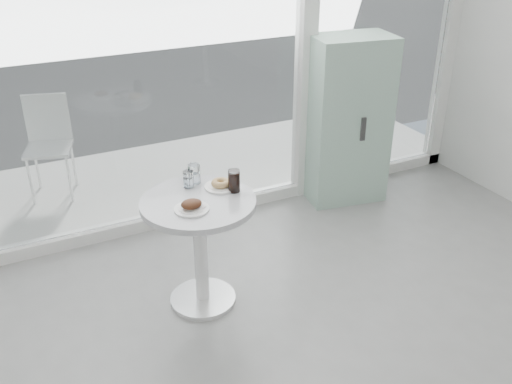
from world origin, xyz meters
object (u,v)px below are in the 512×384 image
main_table (200,231)px  water_tumbler_b (194,175)px  patio_chair (48,139)px  water_tumbler_a (188,180)px  mint_cabinet (347,120)px  plate_fritter (192,206)px  plate_donut (221,185)px  cola_glass (234,181)px

main_table → water_tumbler_b: size_ratio=5.93×
patio_chair → water_tumbler_a: (0.64, -1.83, 0.27)m
main_table → water_tumbler_b: (0.07, 0.23, 0.28)m
main_table → mint_cabinet: 1.93m
main_table → mint_cabinet: mint_cabinet is taller
main_table → plate_fritter: plate_fritter is taller
mint_cabinet → water_tumbler_b: bearing=-149.1°
water_tumbler_a → water_tumbler_b: bearing=33.7°
mint_cabinet → plate_fritter: bearing=-141.8°
main_table → mint_cabinet: size_ratio=0.53×
mint_cabinet → patio_chair: bearing=163.3°
plate_donut → water_tumbler_b: bearing=133.1°
mint_cabinet → main_table: bearing=-143.3°
plate_fritter → plate_donut: (0.27, 0.19, -0.01)m
patio_chair → water_tumbler_b: 1.94m
patio_chair → cola_glass: bearing=-49.9°
plate_donut → water_tumbler_b: water_tumbler_b is taller
main_table → patio_chair: bearing=107.2°
patio_chair → cola_glass: (0.88, -2.01, 0.29)m
main_table → plate_donut: (0.19, 0.10, 0.24)m
water_tumbler_b → main_table: bearing=-105.9°
water_tumbler_a → water_tumbler_b: 0.06m
water_tumbler_b → cola_glass: (0.18, -0.22, 0.01)m
mint_cabinet → cola_glass: 1.70m
mint_cabinet → cola_glass: size_ratio=9.90×
plate_fritter → patio_chair: bearing=104.6°
water_tumbler_a → patio_chair: bearing=109.3°
main_table → plate_fritter: (-0.07, -0.10, 0.25)m
water_tumbler_b → cola_glass: bearing=-50.7°
mint_cabinet → water_tumbler_a: (-1.69, -0.68, 0.10)m
mint_cabinet → plate_fritter: mint_cabinet is taller
mint_cabinet → plate_fritter: 2.03m
main_table → patio_chair: (-0.63, 2.02, -0.00)m
water_tumbler_a → cola_glass: (0.24, -0.19, 0.02)m
patio_chair → plate_fritter: patio_chair is taller
plate_donut → cola_glass: cola_glass is taller
plate_donut → water_tumbler_a: water_tumbler_a is taller
cola_glass → water_tumbler_a: bearing=141.4°
water_tumbler_b → cola_glass: cola_glass is taller
main_table → plate_donut: bearing=26.2°
plate_donut → mint_cabinet: bearing=27.4°
water_tumbler_a → cola_glass: cola_glass is taller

